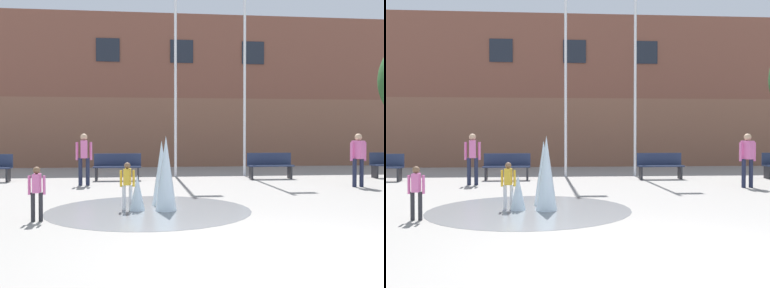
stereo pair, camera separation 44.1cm
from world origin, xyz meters
TOP-DOWN VIEW (x-y plane):
  - ground_plane at (0.00, 0.00)m, footprint 100.00×100.00m
  - library_building at (0.00, 19.23)m, footprint 36.00×6.05m
  - splash_fountain at (-1.55, 4.08)m, footprint 4.20×4.20m
  - park_bench_center at (-2.74, 10.13)m, footprint 1.60×0.44m
  - park_bench_under_right_flagpole at (2.60, 10.08)m, footprint 1.60×0.44m
  - child_running at (-3.78, 2.94)m, footprint 0.31×0.21m
  - adult_in_red at (4.50, 7.36)m, footprint 0.50×0.39m
  - child_in_fountain at (-2.20, 3.99)m, footprint 0.31×0.23m
  - teen_by_trashcan at (-3.67, 8.67)m, footprint 0.50×0.37m
  - flagpole_left at (-0.63, 11.32)m, footprint 0.80×0.10m
  - flagpole_right at (1.99, 11.32)m, footprint 0.80×0.10m

SIDE VIEW (x-z plane):
  - ground_plane at x=0.00m, z-range 0.00..0.00m
  - park_bench_center at x=-2.74m, z-range 0.02..0.93m
  - park_bench_under_right_flagpole at x=2.60m, z-range 0.02..0.93m
  - splash_fountain at x=-1.55m, z-range -0.19..1.35m
  - child_running at x=-3.78m, z-range 0.09..1.07m
  - child_in_fountain at x=-2.20m, z-range 0.09..1.07m
  - adult_in_red at x=4.50m, z-range 0.14..1.73m
  - teen_by_trashcan at x=-3.67m, z-range 0.14..1.73m
  - library_building at x=0.00m, z-range 0.00..7.38m
  - flagpole_right at x=1.99m, z-range 0.25..8.33m
  - flagpole_left at x=-0.63m, z-range 0.25..8.84m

